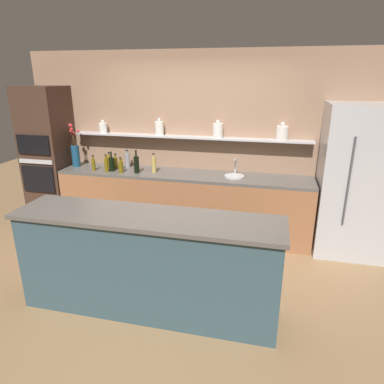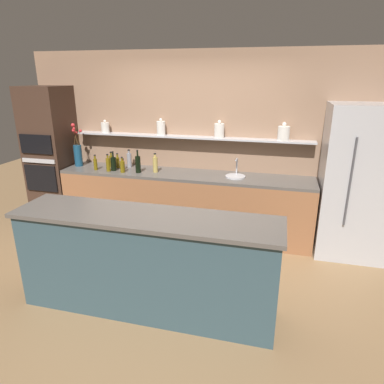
{
  "view_description": "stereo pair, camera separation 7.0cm",
  "coord_description": "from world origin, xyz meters",
  "px_view_note": "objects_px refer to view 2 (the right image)",
  "views": [
    {
      "loc": [
        1.1,
        -3.32,
        2.25
      ],
      "look_at": [
        0.22,
        0.34,
        0.97
      ],
      "focal_mm": 32.0,
      "sensor_mm": 36.0,
      "label": 1
    },
    {
      "loc": [
        1.16,
        -3.3,
        2.25
      ],
      "look_at": [
        0.22,
        0.34,
        0.97
      ],
      "focal_mm": 32.0,
      "sensor_mm": 36.0,
      "label": 2
    }
  ],
  "objects_px": {
    "bottle_oil_9": "(122,166)",
    "bottle_spirit_5": "(155,164)",
    "refrigerator": "(358,183)",
    "bottle_sauce_4": "(123,165)",
    "bottle_oil_0": "(108,164)",
    "oven_tower": "(52,156)",
    "bottle_wine_6": "(114,164)",
    "flower_vase": "(78,152)",
    "bottle_oil_3": "(118,162)",
    "bottle_oil_2": "(95,164)",
    "sink_fixture": "(236,175)",
    "bottle_spirit_8": "(129,160)",
    "bottle_wine_7": "(138,164)",
    "bottle_oil_1": "(111,161)"
  },
  "relations": [
    {
      "from": "refrigerator",
      "to": "bottle_oil_0",
      "type": "bearing_deg",
      "value": -177.96
    },
    {
      "from": "bottle_oil_0",
      "to": "bottle_wine_6",
      "type": "relative_size",
      "value": 0.89
    },
    {
      "from": "bottle_wine_7",
      "to": "bottle_oil_9",
      "type": "height_order",
      "value": "bottle_wine_7"
    },
    {
      "from": "bottle_oil_9",
      "to": "bottle_spirit_5",
      "type": "bearing_deg",
      "value": 16.47
    },
    {
      "from": "bottle_oil_2",
      "to": "bottle_oil_1",
      "type": "bearing_deg",
      "value": 56.56
    },
    {
      "from": "bottle_oil_2",
      "to": "bottle_oil_9",
      "type": "bearing_deg",
      "value": -3.59
    },
    {
      "from": "sink_fixture",
      "to": "bottle_oil_2",
      "type": "distance_m",
      "value": 2.07
    },
    {
      "from": "bottle_oil_1",
      "to": "bottle_spirit_8",
      "type": "relative_size",
      "value": 0.87
    },
    {
      "from": "bottle_oil_3",
      "to": "oven_tower",
      "type": "bearing_deg",
      "value": -177.11
    },
    {
      "from": "flower_vase",
      "to": "bottle_wine_6",
      "type": "height_order",
      "value": "flower_vase"
    },
    {
      "from": "refrigerator",
      "to": "bottle_wine_6",
      "type": "bearing_deg",
      "value": -178.98
    },
    {
      "from": "refrigerator",
      "to": "sink_fixture",
      "type": "bearing_deg",
      "value": 178.18
    },
    {
      "from": "flower_vase",
      "to": "bottle_oil_9",
      "type": "xyz_separation_m",
      "value": [
        0.82,
        -0.18,
        -0.12
      ]
    },
    {
      "from": "bottle_oil_0",
      "to": "sink_fixture",
      "type": "bearing_deg",
      "value": 5.26
    },
    {
      "from": "flower_vase",
      "to": "bottle_oil_2",
      "type": "distance_m",
      "value": 0.43
    },
    {
      "from": "bottle_wine_7",
      "to": "flower_vase",
      "type": "bearing_deg",
      "value": 172.63
    },
    {
      "from": "bottle_oil_0",
      "to": "bottle_oil_1",
      "type": "relative_size",
      "value": 1.09
    },
    {
      "from": "oven_tower",
      "to": "bottle_wine_6",
      "type": "relative_size",
      "value": 7.31
    },
    {
      "from": "bottle_spirit_8",
      "to": "bottle_spirit_5",
      "type": "bearing_deg",
      "value": -19.2
    },
    {
      "from": "bottle_oil_9",
      "to": "bottle_oil_1",
      "type": "bearing_deg",
      "value": 140.48
    },
    {
      "from": "bottle_spirit_5",
      "to": "bottle_spirit_8",
      "type": "bearing_deg",
      "value": 160.8
    },
    {
      "from": "bottle_oil_3",
      "to": "bottle_oil_1",
      "type": "bearing_deg",
      "value": 165.24
    },
    {
      "from": "sink_fixture",
      "to": "bottle_spirit_5",
      "type": "bearing_deg",
      "value": -178.08
    },
    {
      "from": "bottle_spirit_5",
      "to": "bottle_wine_6",
      "type": "xyz_separation_m",
      "value": [
        -0.63,
        -0.07,
        -0.01
      ]
    },
    {
      "from": "refrigerator",
      "to": "bottle_oil_1",
      "type": "distance_m",
      "value": 3.47
    },
    {
      "from": "oven_tower",
      "to": "bottle_sauce_4",
      "type": "distance_m",
      "value": 1.21
    },
    {
      "from": "bottle_spirit_8",
      "to": "bottle_oil_2",
      "type": "bearing_deg",
      "value": -146.71
    },
    {
      "from": "sink_fixture",
      "to": "bottle_spirit_5",
      "type": "xyz_separation_m",
      "value": [
        -1.16,
        -0.04,
        0.09
      ]
    },
    {
      "from": "refrigerator",
      "to": "bottle_sauce_4",
      "type": "xyz_separation_m",
      "value": [
        -3.23,
        0.04,
        0.02
      ]
    },
    {
      "from": "sink_fixture",
      "to": "bottle_spirit_8",
      "type": "relative_size",
      "value": 1.01
    },
    {
      "from": "flower_vase",
      "to": "bottle_wine_7",
      "type": "xyz_separation_m",
      "value": [
        1.05,
        -0.14,
        -0.08
      ]
    },
    {
      "from": "flower_vase",
      "to": "bottle_wine_6",
      "type": "bearing_deg",
      "value": -10.3
    },
    {
      "from": "refrigerator",
      "to": "bottle_wine_6",
      "type": "relative_size",
      "value": 6.74
    },
    {
      "from": "bottle_oil_3",
      "to": "bottle_spirit_5",
      "type": "xyz_separation_m",
      "value": [
        0.63,
        -0.08,
        0.03
      ]
    },
    {
      "from": "bottle_sauce_4",
      "to": "bottle_oil_3",
      "type": "bearing_deg",
      "value": 155.03
    },
    {
      "from": "bottle_oil_1",
      "to": "bottle_oil_3",
      "type": "xyz_separation_m",
      "value": [
        0.12,
        -0.03,
        -0.0
      ]
    },
    {
      "from": "flower_vase",
      "to": "sink_fixture",
      "type": "bearing_deg",
      "value": -0.23
    },
    {
      "from": "bottle_wine_7",
      "to": "bottle_spirit_8",
      "type": "distance_m",
      "value": 0.36
    },
    {
      "from": "flower_vase",
      "to": "oven_tower",
      "type": "bearing_deg",
      "value": -177.14
    },
    {
      "from": "bottle_oil_0",
      "to": "bottle_oil_3",
      "type": "bearing_deg",
      "value": 77.58
    },
    {
      "from": "oven_tower",
      "to": "bottle_spirit_8",
      "type": "relative_size",
      "value": 7.77
    },
    {
      "from": "bottle_oil_3",
      "to": "bottle_wine_6",
      "type": "xyz_separation_m",
      "value": [
        0.01,
        -0.15,
        0.01
      ]
    },
    {
      "from": "bottle_sauce_4",
      "to": "bottle_wine_6",
      "type": "relative_size",
      "value": 0.57
    },
    {
      "from": "refrigerator",
      "to": "bottle_sauce_4",
      "type": "bearing_deg",
      "value": 179.29
    },
    {
      "from": "flower_vase",
      "to": "bottle_sauce_4",
      "type": "bearing_deg",
      "value": -1.43
    },
    {
      "from": "sink_fixture",
      "to": "bottle_oil_0",
      "type": "height_order",
      "value": "bottle_oil_0"
    },
    {
      "from": "bottle_sauce_4",
      "to": "bottle_oil_0",
      "type": "bearing_deg",
      "value": -134.48
    },
    {
      "from": "refrigerator",
      "to": "sink_fixture",
      "type": "relative_size",
      "value": 7.08
    },
    {
      "from": "refrigerator",
      "to": "bottle_oil_2",
      "type": "relative_size",
      "value": 8.49
    },
    {
      "from": "bottle_oil_9",
      "to": "sink_fixture",
      "type": "bearing_deg",
      "value": 6.13
    }
  ]
}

